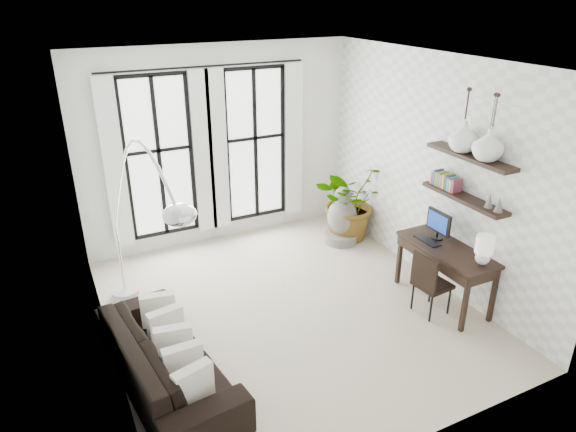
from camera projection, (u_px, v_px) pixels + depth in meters
floor at (289, 309)px, 6.88m from camera, size 5.00×5.00×0.00m
ceiling at (289, 62)px, 5.58m from camera, size 5.00×5.00×0.00m
wall_left at (95, 235)px, 5.32m from camera, size 0.00×5.00×5.00m
wall_right at (433, 172)px, 7.14m from camera, size 0.00×5.00×5.00m
wall_back at (220, 146)px, 8.28m from camera, size 4.50×0.00×4.50m
windows at (210, 151)px, 8.15m from camera, size 3.26×0.13×2.65m
wall_shelves at (464, 180)px, 6.45m from camera, size 0.25×1.30×0.60m
sofa at (166, 358)px, 5.46m from camera, size 1.16×2.38×0.67m
throw_pillows at (174, 343)px, 5.43m from camera, size 0.40×1.52×0.40m
plant at (350, 200)px, 8.61m from camera, size 1.49×1.39×1.36m
desk at (449, 254)px, 6.71m from camera, size 0.59×1.40×1.22m
desk_chair at (429, 281)px, 6.59m from camera, size 0.45×0.45×0.87m
arc_lamp at (138, 185)px, 5.67m from camera, size 0.75×2.28×2.50m
buddha at (342, 219)px, 8.53m from camera, size 0.55×0.55×0.98m
vase_a at (488, 145)px, 5.99m from camera, size 0.37×0.37×0.38m
vase_b at (464, 136)px, 6.32m from camera, size 0.37×0.37×0.38m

